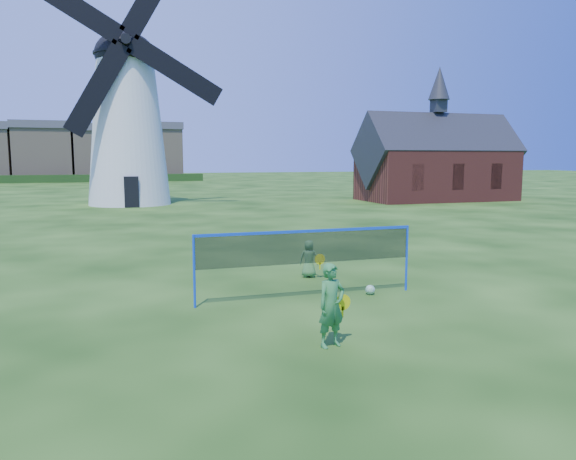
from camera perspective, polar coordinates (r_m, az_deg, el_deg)
The scene contains 7 objects.
ground at distance 12.24m, azimuth -0.16°, elevation -7.31°, with size 220.00×220.00×0.00m, color black.
windmill at distance 39.05m, azimuth -16.26°, elevation 10.91°, with size 12.15×5.41×16.52m.
chapel at distance 42.76m, azimuth 15.10°, elevation 6.67°, with size 11.54×5.60×9.76m.
badminton_net at distance 12.20m, azimuth 1.99°, elevation -1.89°, with size 5.05×0.05×1.55m.
player_girl at distance 9.21m, azimuth 4.51°, elevation -7.76°, with size 0.71×0.45×1.40m.
player_boy at distance 14.52m, azimuth 2.20°, elevation -2.98°, with size 0.64×0.48×0.99m.
play_ball at distance 12.89m, azimuth 8.48°, elevation -6.13°, with size 0.22×0.22×0.22m, color green.
Camera 1 is at (-3.64, -11.26, 3.11)m, focal length 34.42 mm.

